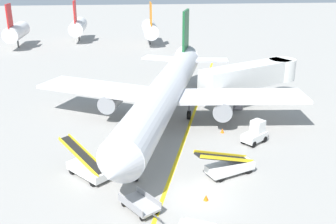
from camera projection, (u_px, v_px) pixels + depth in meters
name	position (u px, v px, depth m)	size (l,w,h in m)	color
ground_plane	(199.00, 197.00, 27.93)	(300.00, 300.00, 0.00)	gray
taxi_line_yellow	(175.00, 164.00, 32.49)	(0.30, 80.00, 0.01)	yellow
airliner	(166.00, 91.00, 39.91)	(27.77, 34.63, 10.10)	silver
jet_bridge	(255.00, 75.00, 45.59)	(12.65, 8.00, 4.85)	silver
baggage_tug_near_wing	(255.00, 133.00, 36.20)	(2.70, 2.47, 2.10)	silver
belt_loader_forward_hold	(87.00, 167.00, 30.38)	(4.22, 4.59, 2.59)	silver
belt_loader_aft_hold	(229.00, 165.00, 30.65)	(5.11, 3.03, 2.59)	silver
baggage_cart_loaded	(140.00, 204.00, 26.24)	(2.85, 3.57, 0.94)	#A5A5A8
ground_crew_marshaller	(116.00, 140.00, 34.78)	(0.36, 0.24, 1.70)	#26262D
safety_cone_nose_left	(206.00, 198.00, 27.43)	(0.36, 0.36, 0.44)	orange
safety_cone_nose_right	(222.00, 131.00, 38.56)	(0.36, 0.36, 0.44)	orange
distant_aircraft_far_left	(16.00, 31.00, 77.95)	(3.00, 10.10, 8.80)	silver
distant_aircraft_mid_left	(78.00, 26.00, 84.85)	(3.00, 10.10, 8.80)	silver
distant_aircraft_mid_right	(150.00, 29.00, 81.14)	(3.00, 10.10, 8.80)	silver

